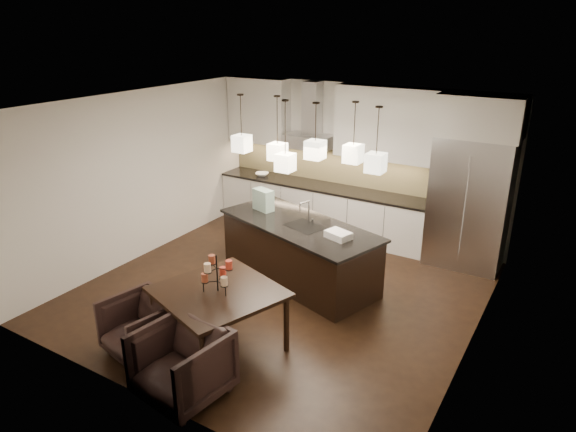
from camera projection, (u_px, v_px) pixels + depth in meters
The scene contains 37 objects.
floor at pixel (281, 292), 7.76m from camera, with size 5.50×5.50×0.02m, color black.
ceiling at pixel (280, 103), 6.75m from camera, with size 5.50×5.50×0.02m, color white.
wall_back at pixel (360, 161), 9.46m from camera, with size 5.50×0.02×2.80m, color silver.
wall_front at pixel (133, 284), 5.05m from camera, with size 5.50×0.02×2.80m, color silver.
wall_left at pixel (141, 175), 8.59m from camera, with size 0.02×5.50×2.80m, color silver.
wall_right at pixel (483, 245), 5.92m from camera, with size 0.02×5.50×2.80m, color silver.
refrigerator at pixel (469, 203), 8.26m from camera, with size 1.20×0.72×2.15m, color #B7B7BA.
fridge_panel at pixel (481, 116), 7.76m from camera, with size 1.26×0.72×0.65m, color silver.
lower_cabinets at pixel (320, 209), 9.84m from camera, with size 4.21×0.62×0.88m, color silver.
countertop at pixel (321, 186), 9.68m from camera, with size 4.21×0.66×0.04m, color black.
backsplash at pixel (328, 166), 9.80m from camera, with size 4.21×0.02×0.63m, color #C7BA7C.
upper_cab_left at pixel (259, 111), 10.05m from camera, with size 1.25×0.35×1.25m, color silver.
upper_cab_right at pixel (387, 124), 8.77m from camera, with size 1.86×0.35×1.25m, color silver.
hood_canopy at pixel (309, 141), 9.57m from camera, with size 0.90×0.52×0.24m, color #B7B7BA.
hood_chimney at pixel (312, 108), 9.45m from camera, with size 0.30×0.28×0.96m, color #B7B7BA.
fruit_bowl at pixel (262, 174), 10.25m from camera, with size 0.26×0.26×0.06m, color silver.
island_body at pixel (299, 253), 7.97m from camera, with size 2.55×1.02×0.90m, color black.
island_top at pixel (299, 225), 7.80m from camera, with size 2.63×1.10×0.04m, color black.
faucet at pixel (309, 212), 7.72m from camera, with size 0.10×0.25×0.39m, color silver, non-canonical shape.
tote_bag at pixel (263, 200), 8.30m from camera, with size 0.35×0.18×0.35m, color #296644.
food_container at pixel (338, 235), 7.25m from camera, with size 0.35×0.25×0.10m, color silver.
dining_table at pixel (220, 319), 6.29m from camera, with size 1.33×1.33×0.80m, color black, non-canonical shape.
candelabra at pixel (217, 273), 6.07m from camera, with size 0.38×0.38×0.47m, color black, non-canonical shape.
candle_a at pixel (224, 281), 5.98m from camera, with size 0.08×0.08×0.11m, color beige.
candle_b at pixel (223, 271), 6.21m from camera, with size 0.08×0.08×0.11m, color red.
candle_c at pixel (205, 278), 6.06m from camera, with size 0.08×0.08×0.11m, color #9D4329.
candle_d at pixel (229, 265), 6.00m from camera, with size 0.08×0.08×0.11m, color red.
candle_e at pixel (212, 259), 6.14m from camera, with size 0.08×0.08×0.11m, color #9D4329.
candle_f at pixel (207, 268), 5.93m from camera, with size 0.08×0.08×0.11m, color beige.
armchair_left at pixel (141, 327), 6.20m from camera, with size 0.77×0.79×0.72m, color black.
armchair_right at pixel (182, 364), 5.46m from camera, with size 0.86×0.88×0.80m, color black.
pendant_a at pixel (242, 143), 7.93m from camera, with size 0.24×0.24×0.26m, color #F1EAC8.
pendant_b at pixel (277, 152), 7.81m from camera, with size 0.24×0.24×0.26m, color #F1EAC8.
pendant_c at pixel (315, 150), 7.13m from camera, with size 0.24×0.24×0.26m, color #F1EAC8.
pendant_d at pixel (353, 154), 7.25m from camera, with size 0.24×0.24×0.26m, color #F1EAC8.
pendant_e at pixel (376, 163), 6.85m from camera, with size 0.24×0.24×0.26m, color #F1EAC8.
pendant_f at pixel (285, 162), 7.43m from camera, with size 0.24×0.24×0.26m, color #F1EAC8.
Camera 1 is at (3.63, -5.80, 3.83)m, focal length 32.00 mm.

